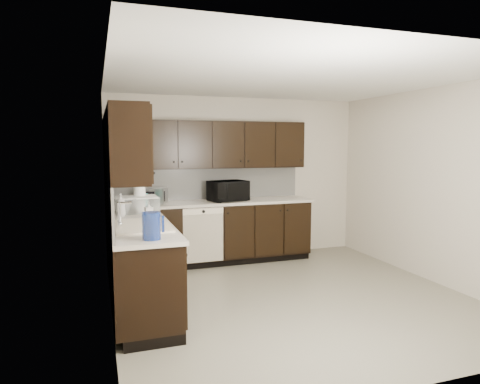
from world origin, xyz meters
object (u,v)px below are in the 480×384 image
(microwave, at_px, (228,191))
(storage_bin, at_px, (136,205))
(sink, at_px, (142,232))
(toaster_oven, at_px, (153,196))
(blue_pitcher, at_px, (151,226))

(microwave, relative_size, storage_bin, 1.12)
(sink, bearing_deg, storage_bin, 88.47)
(microwave, distance_m, toaster_oven, 1.09)
(sink, relative_size, storage_bin, 1.69)
(sink, relative_size, microwave, 1.51)
(blue_pitcher, bearing_deg, sink, 75.30)
(sink, xyz_separation_m, blue_pitcher, (0.02, -0.63, 0.18))
(sink, xyz_separation_m, storage_bin, (0.03, 0.98, 0.15))
(storage_bin, distance_m, blue_pitcher, 1.61)
(microwave, bearing_deg, storage_bin, -168.49)
(sink, relative_size, toaster_oven, 2.31)
(microwave, height_order, storage_bin, microwave)
(storage_bin, xyz_separation_m, blue_pitcher, (-0.01, -1.61, 0.03))
(sink, height_order, storage_bin, sink)
(storage_bin, bearing_deg, sink, -91.53)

